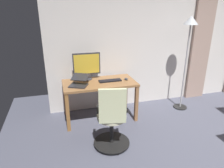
{
  "coord_description": "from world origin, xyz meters",
  "views": [
    {
      "loc": [
        2.57,
        1.28,
        2.0
      ],
      "look_at": [
        1.77,
        -1.56,
        0.91
      ],
      "focal_mm": 32.66,
      "sensor_mm": 36.0,
      "label": 1
    }
  ],
  "objects_px": {
    "laptop": "(79,82)",
    "floor_lamp": "(189,37)",
    "desk": "(100,87)",
    "computer_monitor": "(87,65)",
    "computer_keyboard": "(110,81)",
    "computer_mouse": "(126,79)",
    "office_chair": "(112,121)"
  },
  "relations": [
    {
      "from": "office_chair",
      "to": "computer_monitor",
      "type": "relative_size",
      "value": 2.0
    },
    {
      "from": "laptop",
      "to": "floor_lamp",
      "type": "relative_size",
      "value": 0.23
    },
    {
      "from": "computer_monitor",
      "to": "computer_mouse",
      "type": "height_order",
      "value": "computer_monitor"
    },
    {
      "from": "desk",
      "to": "floor_lamp",
      "type": "xyz_separation_m",
      "value": [
        -1.75,
        0.05,
        0.85
      ]
    },
    {
      "from": "computer_monitor",
      "to": "computer_mouse",
      "type": "relative_size",
      "value": 5.09
    },
    {
      "from": "desk",
      "to": "computer_monitor",
      "type": "xyz_separation_m",
      "value": [
        0.19,
        -0.22,
        0.38
      ]
    },
    {
      "from": "desk",
      "to": "computer_keyboard",
      "type": "height_order",
      "value": "computer_keyboard"
    },
    {
      "from": "office_chair",
      "to": "laptop",
      "type": "relative_size",
      "value": 2.33
    },
    {
      "from": "laptop",
      "to": "computer_mouse",
      "type": "height_order",
      "value": "laptop"
    },
    {
      "from": "computer_keyboard",
      "to": "computer_mouse",
      "type": "relative_size",
      "value": 4.15
    },
    {
      "from": "desk",
      "to": "computer_monitor",
      "type": "bearing_deg",
      "value": -49.33
    },
    {
      "from": "desk",
      "to": "laptop",
      "type": "bearing_deg",
      "value": 10.64
    },
    {
      "from": "computer_mouse",
      "to": "floor_lamp",
      "type": "distance_m",
      "value": 1.44
    },
    {
      "from": "computer_keyboard",
      "to": "floor_lamp",
      "type": "xyz_separation_m",
      "value": [
        -1.55,
        0.04,
        0.73
      ]
    },
    {
      "from": "laptop",
      "to": "floor_lamp",
      "type": "xyz_separation_m",
      "value": [
        -2.12,
        -0.02,
        0.69
      ]
    },
    {
      "from": "office_chair",
      "to": "floor_lamp",
      "type": "xyz_separation_m",
      "value": [
        -1.78,
        -0.89,
        1.02
      ]
    },
    {
      "from": "floor_lamp",
      "to": "desk",
      "type": "bearing_deg",
      "value": -1.67
    },
    {
      "from": "desk",
      "to": "floor_lamp",
      "type": "bearing_deg",
      "value": 178.33
    },
    {
      "from": "desk",
      "to": "computer_monitor",
      "type": "relative_size",
      "value": 2.6
    },
    {
      "from": "desk",
      "to": "computer_mouse",
      "type": "height_order",
      "value": "computer_mouse"
    },
    {
      "from": "desk",
      "to": "computer_monitor",
      "type": "height_order",
      "value": "computer_monitor"
    },
    {
      "from": "computer_monitor",
      "to": "computer_keyboard",
      "type": "distance_m",
      "value": 0.53
    },
    {
      "from": "office_chair",
      "to": "computer_mouse",
      "type": "distance_m",
      "value": 1.1
    },
    {
      "from": "computer_keyboard",
      "to": "computer_mouse",
      "type": "xyz_separation_m",
      "value": [
        -0.31,
        0.01,
        0.01
      ]
    },
    {
      "from": "floor_lamp",
      "to": "laptop",
      "type": "bearing_deg",
      "value": 0.54
    },
    {
      "from": "computer_monitor",
      "to": "floor_lamp",
      "type": "height_order",
      "value": "floor_lamp"
    },
    {
      "from": "laptop",
      "to": "computer_monitor",
      "type": "bearing_deg",
      "value": -96.33
    },
    {
      "from": "laptop",
      "to": "office_chair",
      "type": "bearing_deg",
      "value": 138.77
    },
    {
      "from": "computer_mouse",
      "to": "computer_keyboard",
      "type": "bearing_deg",
      "value": -1.88
    },
    {
      "from": "computer_monitor",
      "to": "laptop",
      "type": "xyz_separation_m",
      "value": [
        0.19,
        0.29,
        -0.23
      ]
    },
    {
      "from": "computer_keyboard",
      "to": "laptop",
      "type": "xyz_separation_m",
      "value": [
        0.58,
        0.06,
        0.04
      ]
    },
    {
      "from": "laptop",
      "to": "computer_keyboard",
      "type": "bearing_deg",
      "value": -147.44
    }
  ]
}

